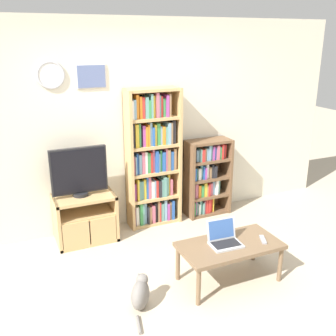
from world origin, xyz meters
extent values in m
plane|color=#BCAD93|center=(0.00, 0.00, 0.00)|extent=(18.00, 18.00, 0.00)
cube|color=beige|center=(0.00, 1.73, 1.30)|extent=(5.87, 0.06, 2.60)
torus|color=#B2B2B7|center=(-0.97, 1.69, 1.96)|extent=(0.31, 0.03, 0.31)
cylinder|color=white|center=(-0.97, 1.69, 1.96)|extent=(0.26, 0.02, 0.26)
cube|color=silver|center=(-0.52, 1.70, 1.93)|extent=(0.35, 0.01, 0.28)
cube|color=slate|center=(-0.52, 1.69, 1.93)|extent=(0.32, 0.02, 0.25)
cube|color=tan|center=(-1.09, 1.46, 0.29)|extent=(0.04, 0.45, 0.58)
cube|color=tan|center=(-0.41, 1.46, 0.29)|extent=(0.04, 0.45, 0.58)
cube|color=tan|center=(-0.75, 1.46, 0.56)|extent=(0.71, 0.45, 0.04)
cube|color=tan|center=(-0.75, 1.46, 0.02)|extent=(0.71, 0.45, 0.04)
cube|color=tan|center=(-0.75, 1.46, 0.35)|extent=(0.64, 0.41, 0.04)
cube|color=tan|center=(-0.91, 1.25, 0.19)|extent=(0.31, 0.02, 0.31)
cube|color=tan|center=(-0.59, 1.25, 0.19)|extent=(0.31, 0.02, 0.31)
cylinder|color=black|center=(-0.78, 1.47, 0.60)|extent=(0.18, 0.18, 0.04)
cube|color=black|center=(-0.78, 1.47, 0.90)|extent=(0.65, 0.05, 0.55)
cube|color=black|center=(-0.78, 1.44, 0.90)|extent=(0.62, 0.01, 0.51)
cube|color=tan|center=(-0.15, 1.55, 0.89)|extent=(0.04, 0.27, 1.78)
cube|color=tan|center=(0.51, 1.55, 0.89)|extent=(0.04, 0.27, 1.78)
cube|color=tan|center=(0.18, 1.67, 0.89)|extent=(0.69, 0.02, 1.78)
cube|color=tan|center=(0.18, 1.55, 0.02)|extent=(0.61, 0.23, 0.04)
cube|color=tan|center=(0.18, 1.55, 0.37)|extent=(0.61, 0.23, 0.04)
cube|color=tan|center=(0.18, 1.55, 0.72)|extent=(0.61, 0.23, 0.04)
cube|color=tan|center=(0.18, 1.55, 1.06)|extent=(0.61, 0.23, 0.04)
cube|color=tan|center=(0.18, 1.55, 1.41)|extent=(0.61, 0.23, 0.04)
cube|color=tan|center=(0.18, 1.55, 1.76)|extent=(0.61, 0.23, 0.04)
cube|color=#9E4293|center=(-0.11, 1.57, 0.15)|extent=(0.02, 0.16, 0.23)
cube|color=white|center=(-0.08, 1.56, 0.16)|extent=(0.04, 0.18, 0.26)
cube|color=#388947|center=(-0.03, 1.56, 0.19)|extent=(0.04, 0.20, 0.30)
cube|color=#5B9389|center=(0.00, 1.56, 0.18)|extent=(0.02, 0.20, 0.29)
cube|color=#759EB7|center=(0.03, 1.56, 0.18)|extent=(0.03, 0.17, 0.28)
cube|color=#232328|center=(0.07, 1.56, 0.15)|extent=(0.02, 0.21, 0.24)
cube|color=#93704C|center=(0.10, 1.56, 0.15)|extent=(0.04, 0.19, 0.23)
cube|color=#B75B70|center=(0.14, 1.55, 0.16)|extent=(0.04, 0.21, 0.24)
cube|color=#232328|center=(0.18, 1.57, 0.17)|extent=(0.04, 0.17, 0.26)
cube|color=#93704C|center=(0.21, 1.56, 0.19)|extent=(0.02, 0.20, 0.30)
cube|color=red|center=(0.23, 1.56, 0.17)|extent=(0.02, 0.21, 0.27)
cube|color=#5B9389|center=(0.27, 1.56, 0.16)|extent=(0.04, 0.20, 0.25)
cube|color=#759EB7|center=(0.31, 1.56, 0.18)|extent=(0.04, 0.20, 0.29)
cube|color=#9E4293|center=(0.35, 1.55, 0.15)|extent=(0.03, 0.21, 0.23)
cube|color=#93704C|center=(0.39, 1.56, 0.16)|extent=(0.03, 0.19, 0.25)
cube|color=#2856A8|center=(0.42, 1.55, 0.17)|extent=(0.03, 0.21, 0.27)
cube|color=#9E4293|center=(-0.10, 1.57, 0.50)|extent=(0.04, 0.17, 0.22)
cube|color=gold|center=(-0.06, 1.56, 0.53)|extent=(0.02, 0.21, 0.28)
cube|color=#5B9389|center=(-0.04, 1.56, 0.51)|extent=(0.03, 0.19, 0.25)
cube|color=#5B9389|center=(0.00, 1.57, 0.51)|extent=(0.03, 0.17, 0.25)
cube|color=gold|center=(0.03, 1.57, 0.52)|extent=(0.03, 0.17, 0.27)
cube|color=#2856A8|center=(0.07, 1.56, 0.53)|extent=(0.02, 0.18, 0.30)
cube|color=#B75B70|center=(0.10, 1.56, 0.53)|extent=(0.03, 0.19, 0.29)
cube|color=white|center=(0.14, 1.56, 0.50)|extent=(0.04, 0.18, 0.23)
cube|color=#759EB7|center=(0.17, 1.56, 0.50)|extent=(0.02, 0.18, 0.23)
cube|color=red|center=(0.20, 1.56, 0.50)|extent=(0.03, 0.19, 0.23)
cube|color=#232328|center=(0.24, 1.56, 0.49)|extent=(0.04, 0.21, 0.22)
cube|color=#5B9389|center=(0.27, 1.55, 0.50)|extent=(0.02, 0.21, 0.24)
cube|color=#5B9389|center=(0.30, 1.55, 0.52)|extent=(0.04, 0.21, 0.27)
cube|color=#5B9389|center=(0.34, 1.56, 0.51)|extent=(0.03, 0.19, 0.25)
cube|color=gold|center=(0.37, 1.57, 0.52)|extent=(0.02, 0.16, 0.28)
cube|color=#B75B70|center=(0.40, 1.56, 0.49)|extent=(0.03, 0.19, 0.22)
cube|color=#B75B70|center=(-0.11, 1.56, 0.85)|extent=(0.03, 0.19, 0.23)
cube|color=#759EB7|center=(-0.08, 1.56, 0.85)|extent=(0.02, 0.21, 0.23)
cube|color=#2856A8|center=(-0.06, 1.57, 0.87)|extent=(0.02, 0.17, 0.26)
cube|color=#759EB7|center=(-0.02, 1.56, 0.86)|extent=(0.04, 0.19, 0.25)
cube|color=#B75B70|center=(0.02, 1.56, 0.87)|extent=(0.04, 0.19, 0.28)
cube|color=white|center=(0.06, 1.56, 0.87)|extent=(0.03, 0.18, 0.28)
cube|color=#388947|center=(0.09, 1.56, 0.86)|extent=(0.04, 0.18, 0.26)
cube|color=red|center=(0.13, 1.56, 0.87)|extent=(0.02, 0.19, 0.26)
cube|color=#B75B70|center=(0.16, 1.56, 0.88)|extent=(0.03, 0.17, 0.30)
cube|color=#2856A8|center=(0.20, 1.56, 0.87)|extent=(0.04, 0.21, 0.28)
cube|color=#759EB7|center=(0.23, 1.56, 0.85)|extent=(0.02, 0.19, 0.24)
cube|color=#388947|center=(0.26, 1.56, 0.87)|extent=(0.03, 0.17, 0.27)
cube|color=#2856A8|center=(0.29, 1.56, 0.86)|extent=(0.04, 0.20, 0.25)
cube|color=#B75B70|center=(0.33, 1.56, 0.88)|extent=(0.02, 0.20, 0.29)
cube|color=#93704C|center=(0.36, 1.56, 0.87)|extent=(0.04, 0.21, 0.28)
cube|color=#2856A8|center=(0.40, 1.56, 0.86)|extent=(0.04, 0.20, 0.25)
cube|color=#93704C|center=(0.45, 1.56, 0.87)|extent=(0.04, 0.20, 0.28)
cube|color=#232328|center=(-0.10, 1.57, 1.23)|extent=(0.04, 0.16, 0.29)
cube|color=gold|center=(-0.05, 1.56, 1.22)|extent=(0.04, 0.18, 0.29)
cube|color=#388947|center=(-0.02, 1.56, 1.23)|extent=(0.02, 0.17, 0.29)
cube|color=#232328|center=(0.00, 1.57, 1.20)|extent=(0.02, 0.16, 0.23)
cube|color=#9E4293|center=(0.04, 1.56, 1.21)|extent=(0.04, 0.18, 0.26)
cube|color=orange|center=(0.07, 1.56, 1.21)|extent=(0.03, 0.19, 0.25)
cube|color=orange|center=(0.10, 1.56, 1.22)|extent=(0.02, 0.19, 0.27)
cube|color=#759EB7|center=(0.13, 1.56, 1.23)|extent=(0.03, 0.17, 0.29)
cube|color=#2856A8|center=(0.16, 1.56, 1.20)|extent=(0.02, 0.20, 0.23)
cube|color=gold|center=(0.19, 1.56, 1.21)|extent=(0.03, 0.18, 0.26)
cube|color=#388947|center=(0.23, 1.56, 1.22)|extent=(0.04, 0.18, 0.27)
cube|color=#759EB7|center=(0.26, 1.56, 1.20)|extent=(0.03, 0.17, 0.23)
cube|color=orange|center=(0.30, 1.56, 1.20)|extent=(0.03, 0.19, 0.23)
cube|color=#5B9389|center=(0.33, 1.56, 1.19)|extent=(0.03, 0.20, 0.22)
cube|color=#759EB7|center=(0.37, 1.56, 1.22)|extent=(0.04, 0.21, 0.27)
cube|color=#93704C|center=(0.40, 1.56, 1.22)|extent=(0.02, 0.20, 0.27)
cube|color=#232328|center=(0.43, 1.56, 1.23)|extent=(0.04, 0.19, 0.29)
cube|color=white|center=(-0.10, 1.56, 1.54)|extent=(0.03, 0.19, 0.22)
cube|color=#759EB7|center=(-0.07, 1.56, 1.55)|extent=(0.03, 0.18, 0.23)
cube|color=orange|center=(-0.04, 1.57, 1.57)|extent=(0.03, 0.16, 0.29)
cube|color=orange|center=(0.00, 1.56, 1.56)|extent=(0.03, 0.18, 0.26)
cube|color=red|center=(0.04, 1.56, 1.56)|extent=(0.03, 0.18, 0.26)
cube|color=#5B9389|center=(0.08, 1.56, 1.56)|extent=(0.04, 0.20, 0.26)
cube|color=#388947|center=(0.11, 1.56, 1.54)|extent=(0.02, 0.21, 0.22)
cube|color=#5B9389|center=(0.14, 1.56, 1.58)|extent=(0.03, 0.21, 0.29)
cube|color=gold|center=(0.17, 1.56, 1.56)|extent=(0.03, 0.17, 0.26)
cube|color=#B75B70|center=(0.21, 1.56, 1.58)|extent=(0.04, 0.20, 0.30)
cube|color=#5B9389|center=(0.25, 1.56, 1.56)|extent=(0.02, 0.18, 0.27)
cube|color=red|center=(0.27, 1.57, 1.56)|extent=(0.03, 0.17, 0.26)
cube|color=#388947|center=(0.31, 1.57, 1.54)|extent=(0.03, 0.17, 0.23)
cube|color=#9E4293|center=(0.34, 1.56, 1.56)|extent=(0.03, 0.20, 0.27)
cube|color=#93704C|center=(0.38, 1.56, 1.57)|extent=(0.02, 0.20, 0.28)
cube|color=brown|center=(0.68, 1.53, 0.53)|extent=(0.04, 0.30, 1.06)
cube|color=brown|center=(1.26, 1.53, 0.53)|extent=(0.04, 0.30, 1.06)
cube|color=brown|center=(0.97, 1.67, 0.53)|extent=(0.62, 0.02, 1.06)
cube|color=brown|center=(0.97, 1.53, 0.02)|extent=(0.54, 0.27, 0.04)
cube|color=brown|center=(0.97, 1.53, 0.27)|extent=(0.54, 0.27, 0.04)
cube|color=brown|center=(0.97, 1.53, 0.53)|extent=(0.54, 0.27, 0.04)
cube|color=brown|center=(0.97, 1.53, 0.78)|extent=(0.54, 0.27, 0.04)
cube|color=brown|center=(0.97, 1.53, 1.04)|extent=(0.54, 0.27, 0.04)
cube|color=orange|center=(0.71, 1.54, 0.14)|extent=(0.02, 0.22, 0.20)
cube|color=#388947|center=(0.74, 1.54, 0.13)|extent=(0.02, 0.24, 0.19)
cube|color=#9E4293|center=(0.76, 1.54, 0.14)|extent=(0.02, 0.21, 0.21)
cube|color=#5B9389|center=(0.78, 1.55, 0.13)|extent=(0.02, 0.21, 0.18)
cube|color=white|center=(0.80, 1.54, 0.11)|extent=(0.02, 0.23, 0.15)
cube|color=#5B9389|center=(0.83, 1.55, 0.14)|extent=(0.03, 0.20, 0.20)
cube|color=#5B9389|center=(0.87, 1.54, 0.12)|extent=(0.02, 0.23, 0.17)
cube|color=#B75B70|center=(0.89, 1.54, 0.13)|extent=(0.02, 0.21, 0.19)
cube|color=red|center=(0.92, 1.54, 0.14)|extent=(0.03, 0.22, 0.20)
cube|color=red|center=(0.96, 1.54, 0.13)|extent=(0.03, 0.23, 0.19)
cube|color=red|center=(1.00, 1.55, 0.14)|extent=(0.04, 0.19, 0.20)
cube|color=gold|center=(1.03, 1.55, 0.14)|extent=(0.02, 0.21, 0.20)
cube|color=#232328|center=(0.72, 1.55, 0.38)|extent=(0.03, 0.20, 0.17)
cube|color=#B75B70|center=(0.76, 1.54, 0.39)|extent=(0.04, 0.21, 0.20)
cube|color=orange|center=(0.81, 1.54, 0.38)|extent=(0.04, 0.22, 0.17)
cube|color=#388947|center=(0.85, 1.54, 0.37)|extent=(0.04, 0.22, 0.16)
cube|color=gold|center=(0.89, 1.54, 0.39)|extent=(0.04, 0.22, 0.19)
cube|color=#93704C|center=(0.93, 1.54, 0.37)|extent=(0.02, 0.22, 0.16)
cube|color=red|center=(0.95, 1.54, 0.38)|extent=(0.02, 0.23, 0.18)
cube|color=#B75B70|center=(0.99, 1.55, 0.38)|extent=(0.04, 0.21, 0.18)
cube|color=#759EB7|center=(1.03, 1.55, 0.39)|extent=(0.03, 0.19, 0.19)
cube|color=white|center=(1.07, 1.54, 0.40)|extent=(0.03, 0.23, 0.21)
cube|color=#5B9389|center=(1.11, 1.55, 0.39)|extent=(0.04, 0.20, 0.20)
cube|color=#2856A8|center=(0.72, 1.54, 0.63)|extent=(0.04, 0.24, 0.17)
cube|color=#388947|center=(0.76, 1.55, 0.63)|extent=(0.02, 0.20, 0.16)
cube|color=white|center=(0.80, 1.54, 0.62)|extent=(0.04, 0.22, 0.16)
cube|color=#5B9389|center=(0.84, 1.55, 0.65)|extent=(0.03, 0.19, 0.20)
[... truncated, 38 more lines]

